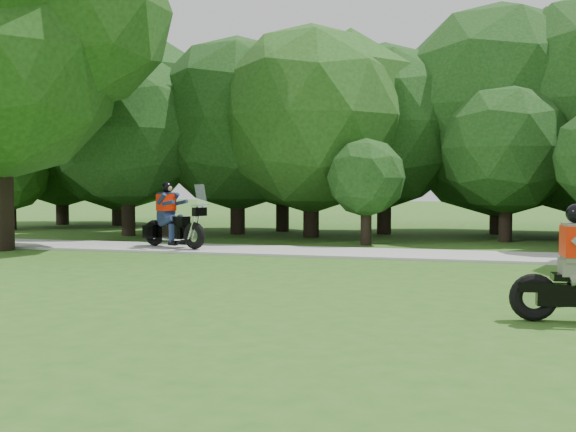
# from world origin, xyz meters

# --- Properties ---
(ground) EXTENTS (100.00, 100.00, 0.00)m
(ground) POSITION_xyz_m (0.00, 0.00, 0.00)
(ground) COLOR #2A5418
(ground) RESTS_ON ground
(walkway) EXTENTS (60.00, 2.20, 0.06)m
(walkway) POSITION_xyz_m (0.00, 8.00, 0.03)
(walkway) COLOR #A1A19C
(walkway) RESTS_ON ground
(tree_line) EXTENTS (40.69, 11.42, 7.79)m
(tree_line) POSITION_xyz_m (1.25, 14.62, 3.74)
(tree_line) COLOR black
(tree_line) RESTS_ON ground
(big_tree_west) EXTENTS (8.64, 6.56, 9.96)m
(big_tree_west) POSITION_xyz_m (-10.54, 6.85, 5.76)
(big_tree_west) COLOR black
(big_tree_west) RESTS_ON ground
(touring_motorcycle) EXTENTS (2.14, 1.33, 1.72)m
(touring_motorcycle) POSITION_xyz_m (-6.33, 7.85, 0.69)
(touring_motorcycle) COLOR black
(touring_motorcycle) RESTS_ON walkway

